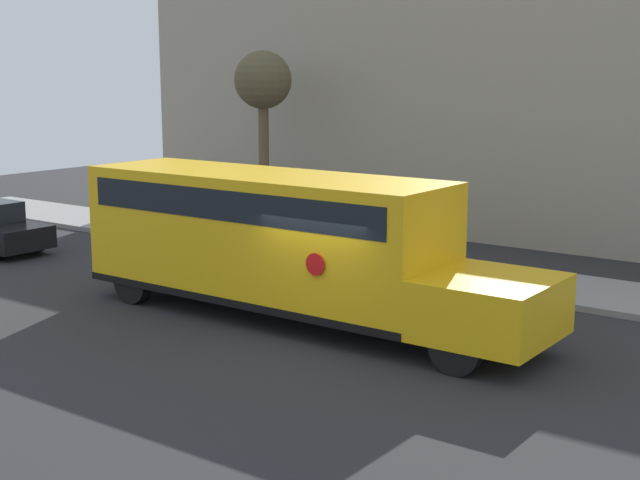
{
  "coord_description": "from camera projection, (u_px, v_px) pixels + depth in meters",
  "views": [
    {
      "loc": [
        9.99,
        -13.94,
        5.33
      ],
      "look_at": [
        -1.1,
        1.24,
        1.72
      ],
      "focal_mm": 50.0,
      "sensor_mm": 36.0,
      "label": 1
    }
  ],
  "objects": [
    {
      "name": "sidewalk_strip",
      "position": [
        474.0,
        276.0,
        22.99
      ],
      "size": [
        44.0,
        3.0,
        0.15
      ],
      "color": "gray",
      "rests_on": "ground"
    },
    {
      "name": "building_backdrop",
      "position": [
        574.0,
        113.0,
        27.4
      ],
      "size": [
        32.0,
        4.0,
        8.0
      ],
      "color": "#9E937F",
      "rests_on": "ground"
    },
    {
      "name": "ground_plane",
      "position": [
        328.0,
        340.0,
        17.85
      ],
      "size": [
        60.0,
        60.0,
        0.0
      ],
      "primitive_type": "plane",
      "color": "#28282B"
    },
    {
      "name": "school_bus",
      "position": [
        280.0,
        237.0,
        19.15
      ],
      "size": [
        10.82,
        2.57,
        3.13
      ],
      "color": "yellow",
      "rests_on": "ground"
    },
    {
      "name": "tree_near_sidewalk",
      "position": [
        263.0,
        86.0,
        28.94
      ],
      "size": [
        1.88,
        1.88,
        5.94
      ],
      "color": "brown",
      "rests_on": "ground"
    }
  ]
}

